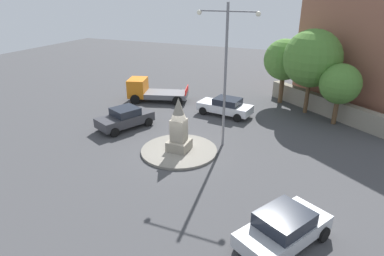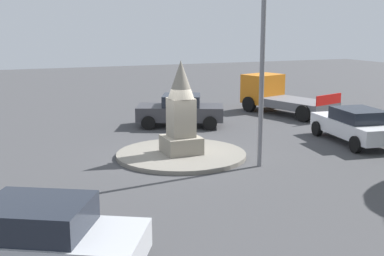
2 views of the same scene
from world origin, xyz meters
name	(u,v)px [view 2 (image 2 of 2)]	position (x,y,z in m)	size (l,w,h in m)	color
ground_plane	(181,157)	(0.00, 0.00, 0.00)	(80.00, 80.00, 0.00)	#424244
traffic_island	(181,155)	(0.00, 0.00, 0.07)	(4.74, 4.74, 0.15)	gray
monument	(181,112)	(0.00, 0.00, 1.66)	(1.28, 1.28, 3.36)	gray
streetlamp	(264,9)	(2.17, 2.02, 5.22)	(3.70, 0.28, 8.70)	slate
car_white_approaching	(355,125)	(0.64, 7.33, 0.74)	(4.49, 2.41, 1.43)	silver
car_dark_grey_parked_right	(181,110)	(-5.25, 1.99, 0.76)	(3.31, 4.41, 1.50)	#38383D
car_silver_waiting	(39,238)	(7.17, -5.68, 0.76)	(3.53, 4.38, 1.48)	#B7BABF
truck_orange_near_island	(278,96)	(-6.70, 8.24, 0.93)	(5.58, 3.55, 2.01)	orange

